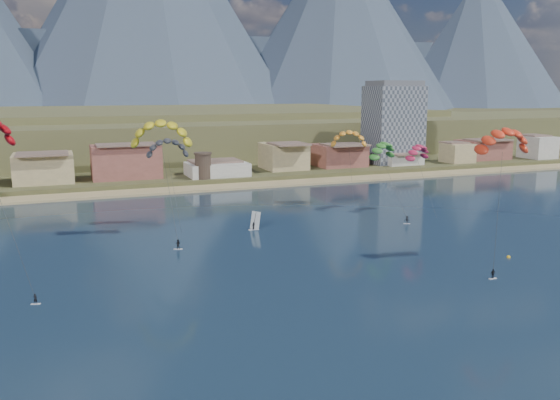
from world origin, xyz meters
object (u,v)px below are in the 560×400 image
Objects in this scene: kitesurfer_orange at (504,137)px; kitesurfer_green at (383,148)px; apartment_tower at (393,123)px; buoy at (509,257)px; kitesurfer_yellow at (161,129)px; watchtower at (203,165)px; windsurfer at (254,224)px.

kitesurfer_orange is 1.21× the size of kitesurfer_green.
buoy is (-47.25, -115.47, -17.70)m from apartment_tower.
kitesurfer_orange is (52.33, -38.79, -0.11)m from kitesurfer_yellow.
kitesurfer_green is (56.26, 6.98, -6.50)m from kitesurfer_yellow.
kitesurfer_green is (32.48, -56.75, 9.71)m from watchtower.
kitesurfer_yellow is (-23.78, -63.73, 16.22)m from watchtower.
apartment_tower is 1.24× the size of kitesurfer_yellow.
apartment_tower is 85.24m from kitesurfer_green.
buoy is (56.53, -37.74, -22.47)m from kitesurfer_yellow.
apartment_tower reaches higher than buoy.
watchtower is 2.11× the size of windsurfer.
windsurfer is at bearing -1.09° from kitesurfer_yellow.
windsurfer is 5.89× the size of buoy.
windsurfer reaches higher than buoy.
buoy is (36.89, -37.37, -1.17)m from windsurfer.
apartment_tower is 7.87× the size of windsurfer.
watchtower is at bearing 69.54° from kitesurfer_yellow.
apartment_tower reaches higher than kitesurfer_green.
kitesurfer_orange is at bearing -74.44° from watchtower.
buoy is (4.20, 1.05, -22.36)m from kitesurfer_orange.
watchtower is (-80.00, -14.00, -11.45)m from apartment_tower.
kitesurfer_green reaches higher than buoy.
apartment_tower reaches higher than windsurfer.
kitesurfer_green is at bearing 90.34° from buoy.
kitesurfer_yellow is at bearing -110.46° from watchtower.
windsurfer is (-32.70, 38.42, -21.18)m from kitesurfer_orange.
windsurfer is at bearing 130.40° from kitesurfer_orange.
windsurfer is (19.63, -0.37, -21.29)m from kitesurfer_yellow.
kitesurfer_yellow reaches higher than watchtower.
watchtower is 69.93m from kitesurfer_yellow.
kitesurfer_yellow is 28.97m from windsurfer.
kitesurfer_orange is at bearing -165.93° from buoy.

